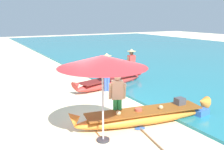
{
  "coord_description": "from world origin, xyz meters",
  "views": [
    {
      "loc": [
        -3.56,
        -7.05,
        3.36
      ],
      "look_at": [
        1.74,
        2.48,
        0.9
      ],
      "focal_mm": 41.65,
      "sensor_mm": 36.0,
      "label": 1
    }
  ],
  "objects_px": {
    "person_vendor_assistant": "(131,63)",
    "paddle": "(147,135)",
    "boat_red_midground": "(111,82)",
    "cooler_box": "(201,113)",
    "boat_orange_foreground": "(145,116)",
    "person_tourist_customer": "(117,95)",
    "person_vendor_hatted": "(107,69)",
    "patio_umbrella_large": "(102,62)"
  },
  "relations": [
    {
      "from": "person_vendor_hatted",
      "to": "person_tourist_customer",
      "type": "distance_m",
      "value": 3.66
    },
    {
      "from": "boat_orange_foreground",
      "to": "person_vendor_hatted",
      "type": "xyz_separation_m",
      "value": [
        0.66,
        3.86,
        0.77
      ]
    },
    {
      "from": "person_tourist_customer",
      "to": "paddle",
      "type": "bearing_deg",
      "value": -78.59
    },
    {
      "from": "boat_red_midground",
      "to": "patio_umbrella_large",
      "type": "height_order",
      "value": "patio_umbrella_large"
    },
    {
      "from": "person_vendor_assistant",
      "to": "patio_umbrella_large",
      "type": "xyz_separation_m",
      "value": [
        -4.21,
        -5.05,
        1.19
      ]
    },
    {
      "from": "paddle",
      "to": "person_tourist_customer",
      "type": "bearing_deg",
      "value": 101.41
    },
    {
      "from": "person_vendor_assistant",
      "to": "boat_red_midground",
      "type": "bearing_deg",
      "value": -171.2
    },
    {
      "from": "person_tourist_customer",
      "to": "cooler_box",
      "type": "bearing_deg",
      "value": -20.49
    },
    {
      "from": "boat_red_midground",
      "to": "patio_umbrella_large",
      "type": "distance_m",
      "value": 5.98
    },
    {
      "from": "person_vendor_hatted",
      "to": "person_vendor_assistant",
      "type": "height_order",
      "value": "person_vendor_assistant"
    },
    {
      "from": "paddle",
      "to": "person_vendor_hatted",
      "type": "bearing_deg",
      "value": 76.09
    },
    {
      "from": "boat_orange_foreground",
      "to": "boat_red_midground",
      "type": "height_order",
      "value": "boat_orange_foreground"
    },
    {
      "from": "person_tourist_customer",
      "to": "cooler_box",
      "type": "xyz_separation_m",
      "value": [
        2.69,
        -1.01,
        -0.77
      ]
    },
    {
      "from": "boat_red_midground",
      "to": "person_vendor_hatted",
      "type": "xyz_separation_m",
      "value": [
        -0.51,
        -0.56,
        0.76
      ]
    },
    {
      "from": "person_tourist_customer",
      "to": "person_vendor_assistant",
      "type": "relative_size",
      "value": 0.92
    },
    {
      "from": "boat_red_midground",
      "to": "person_vendor_assistant",
      "type": "relative_size",
      "value": 2.47
    },
    {
      "from": "person_tourist_customer",
      "to": "person_vendor_hatted",
      "type": "bearing_deg",
      "value": 67.32
    },
    {
      "from": "person_tourist_customer",
      "to": "paddle",
      "type": "relative_size",
      "value": 0.98
    },
    {
      "from": "person_vendor_hatted",
      "to": "person_vendor_assistant",
      "type": "relative_size",
      "value": 1.0
    },
    {
      "from": "patio_umbrella_large",
      "to": "cooler_box",
      "type": "xyz_separation_m",
      "value": [
        3.68,
        -0.1,
        -2.07
      ]
    },
    {
      "from": "person_vendor_assistant",
      "to": "cooler_box",
      "type": "bearing_deg",
      "value": -95.98
    },
    {
      "from": "boat_orange_foreground",
      "to": "person_vendor_assistant",
      "type": "relative_size",
      "value": 2.75
    },
    {
      "from": "person_vendor_assistant",
      "to": "patio_umbrella_large",
      "type": "bearing_deg",
      "value": -129.84
    },
    {
      "from": "cooler_box",
      "to": "patio_umbrella_large",
      "type": "bearing_deg",
      "value": 171.2
    },
    {
      "from": "boat_orange_foreground",
      "to": "person_vendor_assistant",
      "type": "distance_m",
      "value": 5.31
    },
    {
      "from": "boat_red_midground",
      "to": "paddle",
      "type": "relative_size",
      "value": 2.62
    },
    {
      "from": "boat_orange_foreground",
      "to": "patio_umbrella_large",
      "type": "height_order",
      "value": "patio_umbrella_large"
    },
    {
      "from": "boat_orange_foreground",
      "to": "person_tourist_customer",
      "type": "height_order",
      "value": "person_tourist_customer"
    },
    {
      "from": "boat_orange_foreground",
      "to": "person_vendor_assistant",
      "type": "xyz_separation_m",
      "value": [
        2.48,
        4.63,
        0.78
      ]
    },
    {
      "from": "boat_red_midground",
      "to": "patio_umbrella_large",
      "type": "xyz_separation_m",
      "value": [
        -2.9,
        -4.85,
        1.96
      ]
    },
    {
      "from": "patio_umbrella_large",
      "to": "person_vendor_hatted",
      "type": "bearing_deg",
      "value": 60.82
    },
    {
      "from": "person_vendor_assistant",
      "to": "paddle",
      "type": "relative_size",
      "value": 1.06
    },
    {
      "from": "person_vendor_hatted",
      "to": "paddle",
      "type": "bearing_deg",
      "value": -103.91
    },
    {
      "from": "person_vendor_assistant",
      "to": "cooler_box",
      "type": "relative_size",
      "value": 3.58
    },
    {
      "from": "person_vendor_hatted",
      "to": "person_tourist_customer",
      "type": "height_order",
      "value": "person_vendor_hatted"
    },
    {
      "from": "boat_orange_foreground",
      "to": "person_vendor_hatted",
      "type": "height_order",
      "value": "person_vendor_hatted"
    },
    {
      "from": "person_vendor_assistant",
      "to": "paddle",
      "type": "xyz_separation_m",
      "value": [
        -2.97,
        -5.42,
        -1.0
      ]
    },
    {
      "from": "person_vendor_hatted",
      "to": "paddle",
      "type": "height_order",
      "value": "person_vendor_hatted"
    },
    {
      "from": "boat_red_midground",
      "to": "cooler_box",
      "type": "distance_m",
      "value": 5.0
    },
    {
      "from": "person_tourist_customer",
      "to": "patio_umbrella_large",
      "type": "bearing_deg",
      "value": -137.18
    },
    {
      "from": "boat_orange_foreground",
      "to": "paddle",
      "type": "bearing_deg",
      "value": -121.76
    },
    {
      "from": "boat_red_midground",
      "to": "person_vendor_assistant",
      "type": "bearing_deg",
      "value": 8.8
    }
  ]
}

